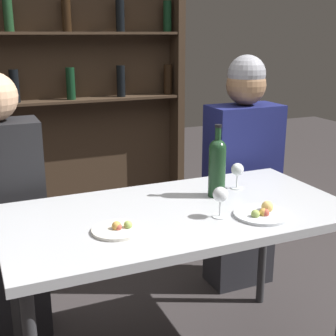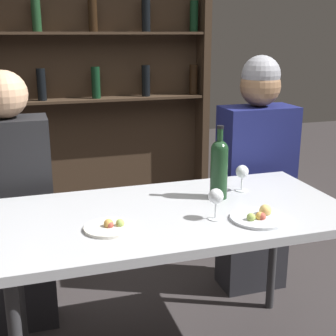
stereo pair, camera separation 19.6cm
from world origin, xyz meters
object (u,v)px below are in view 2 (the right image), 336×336
(food_plate_1, at_px, (259,217))
(seated_person_right, at_px, (255,179))
(wine_bottle, at_px, (219,166))
(wine_glass_1, at_px, (242,173))
(food_plate_0, at_px, (109,227))
(seated_person_left, at_px, (15,211))
(wine_glass_0, at_px, (216,198))

(food_plate_1, relative_size, seated_person_right, 0.16)
(food_plate_1, xyz_separation_m, seated_person_right, (0.38, 0.75, -0.11))
(food_plate_1, bearing_deg, seated_person_right, 63.08)
(wine_bottle, distance_m, food_plate_1, 0.31)
(wine_glass_1, bearing_deg, food_plate_0, -158.96)
(wine_bottle, distance_m, food_plate_0, 0.57)
(food_plate_1, bearing_deg, wine_bottle, 100.53)
(wine_bottle, relative_size, seated_person_right, 0.24)
(food_plate_1, height_order, seated_person_left, seated_person_left)
(wine_glass_1, relative_size, food_plate_1, 0.55)
(wine_bottle, relative_size, wine_glass_0, 2.59)
(wine_bottle, relative_size, food_plate_1, 1.45)
(wine_bottle, xyz_separation_m, food_plate_0, (-0.52, -0.20, -0.13))
(food_plate_1, bearing_deg, seated_person_left, 140.78)
(wine_bottle, height_order, wine_glass_1, wine_bottle)
(food_plate_0, bearing_deg, food_plate_1, -8.12)
(seated_person_right, bearing_deg, food_plate_0, -144.96)
(wine_bottle, relative_size, wine_glass_1, 2.66)
(food_plate_0, distance_m, seated_person_right, 1.17)
(seated_person_right, bearing_deg, wine_bottle, -132.64)
(wine_bottle, bearing_deg, food_plate_0, -159.14)
(wine_glass_0, distance_m, seated_person_left, 1.05)
(wine_bottle, xyz_separation_m, food_plate_1, (0.05, -0.28, -0.13))
(wine_bottle, bearing_deg, seated_person_left, 151.53)
(food_plate_0, xyz_separation_m, seated_person_right, (0.95, 0.67, -0.11))
(wine_glass_1, height_order, seated_person_right, seated_person_right)
(food_plate_0, relative_size, food_plate_1, 0.83)
(food_plate_0, height_order, seated_person_right, seated_person_right)
(wine_glass_1, height_order, food_plate_0, wine_glass_1)
(wine_glass_1, height_order, seated_person_left, seated_person_left)
(seated_person_left, distance_m, seated_person_right, 1.30)
(wine_glass_0, xyz_separation_m, seated_person_right, (0.54, 0.69, -0.18))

